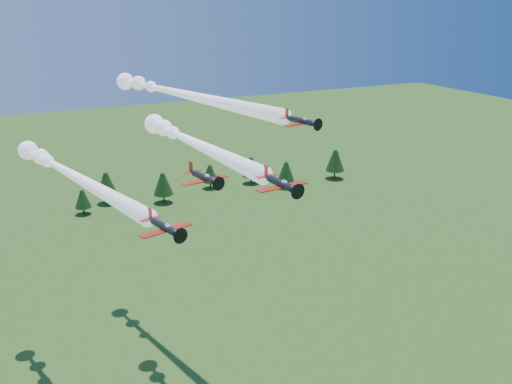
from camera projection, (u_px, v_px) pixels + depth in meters
name	position (u px, v px, depth m)	size (l,w,h in m)	color
plane_lead	(192.00, 141.00, 94.09)	(9.53, 47.26, 3.70)	black
plane_left	(70.00, 173.00, 95.86)	(17.35, 54.40, 3.70)	black
plane_right	(180.00, 93.00, 108.53)	(18.18, 58.89, 3.70)	black
plane_slot	(204.00, 177.00, 86.62)	(7.74, 8.49, 2.70)	black
treeline	(132.00, 186.00, 191.74)	(181.46, 18.53, 11.30)	#382314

